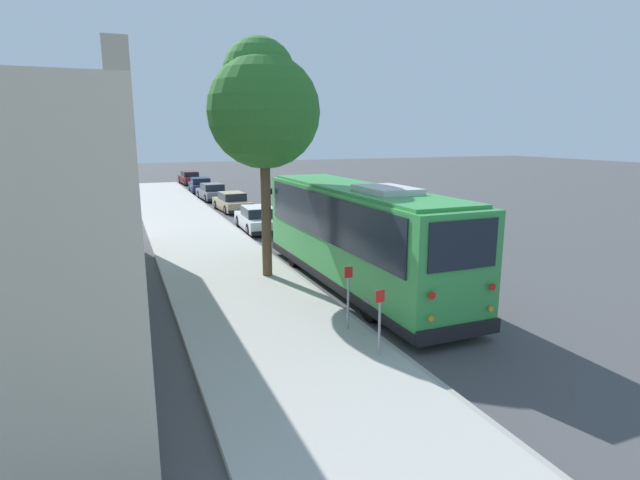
{
  "coord_description": "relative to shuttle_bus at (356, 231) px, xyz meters",
  "views": [
    {
      "loc": [
        -13.71,
        7.75,
        5.04
      ],
      "look_at": [
        2.54,
        1.13,
        1.3
      ],
      "focal_mm": 28.0,
      "sensor_mm": 36.0,
      "label": 1
    }
  ],
  "objects": [
    {
      "name": "parked_sedan_navy",
      "position": [
        30.19,
        0.39,
        -1.31
      ],
      "size": [
        4.55,
        1.95,
        1.27
      ],
      "rotation": [
        0.0,
        0.0,
        -0.04
      ],
      "color": "#19234C",
      "rests_on": "ground"
    },
    {
      "name": "sign_post_near",
      "position": [
        -5.35,
        2.03,
        -0.96
      ],
      "size": [
        0.06,
        0.22,
        1.52
      ],
      "color": "gray",
      "rests_on": "sidewalk_slab"
    },
    {
      "name": "sign_post_far",
      "position": [
        -3.72,
        2.03,
        -0.9
      ],
      "size": [
        0.06,
        0.22,
        1.64
      ],
      "color": "gray",
      "rests_on": "sidewalk_slab"
    },
    {
      "name": "ground_plane",
      "position": [
        -0.86,
        -0.53,
        -1.9
      ],
      "size": [
        160.0,
        160.0,
        0.0
      ],
      "primitive_type": "plane",
      "color": "#474749"
    },
    {
      "name": "shuttle_bus",
      "position": [
        0.0,
        0.0,
        0.0
      ],
      "size": [
        11.22,
        2.68,
        3.54
      ],
      "rotation": [
        0.0,
        0.0,
        0.01
      ],
      "color": "green",
      "rests_on": "ground"
    },
    {
      "name": "sidewalk_slab",
      "position": [
        -0.86,
        3.79,
        -1.82
      ],
      "size": [
        80.0,
        4.42,
        0.15
      ],
      "primitive_type": "cube",
      "color": "#B2AFA8",
      "rests_on": "ground"
    },
    {
      "name": "curb_strip",
      "position": [
        -0.86,
        1.51,
        -1.82
      ],
      "size": [
        80.0,
        0.14,
        0.15
      ],
      "primitive_type": "cube",
      "color": "#9D9A94",
      "rests_on": "ground"
    },
    {
      "name": "parked_sedan_maroon",
      "position": [
        37.75,
        0.27,
        -1.29
      ],
      "size": [
        4.56,
        1.9,
        1.31
      ],
      "rotation": [
        0.0,
        0.0,
        0.05
      ],
      "color": "maroon",
      "rests_on": "ground"
    },
    {
      "name": "parked_sedan_gray",
      "position": [
        24.39,
        0.4,
        -1.3
      ],
      "size": [
        4.3,
        1.93,
        1.28
      ],
      "rotation": [
        0.0,
        0.0,
        0.06
      ],
      "color": "slate",
      "rests_on": "ground"
    },
    {
      "name": "street_tree",
      "position": [
        1.99,
        2.52,
        4.1
      ],
      "size": [
        3.76,
        3.76,
        8.05
      ],
      "color": "brown",
      "rests_on": "sidewalk_slab"
    },
    {
      "name": "parked_sedan_white",
      "position": [
        10.9,
        0.4,
        -1.3
      ],
      "size": [
        4.52,
        1.92,
        1.29
      ],
      "rotation": [
        0.0,
        0.0,
        -0.04
      ],
      "color": "silver",
      "rests_on": "ground"
    },
    {
      "name": "parked_sedan_tan",
      "position": [
        18.14,
        0.22,
        -1.31
      ],
      "size": [
        4.3,
        1.89,
        1.27
      ],
      "rotation": [
        0.0,
        0.0,
        0.06
      ],
      "color": "tan",
      "rests_on": "ground"
    }
  ]
}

